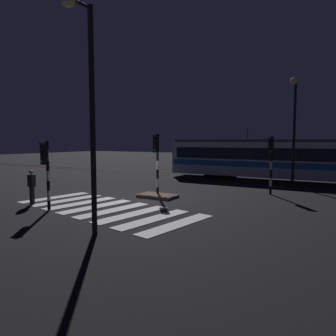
% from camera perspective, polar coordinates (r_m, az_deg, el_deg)
% --- Properties ---
extents(ground_plane, '(120.00, 120.00, 0.00)m').
position_cam_1_polar(ground_plane, '(16.89, -5.18, -5.67)').
color(ground_plane, black).
extents(rail_near, '(80.00, 0.12, 0.03)m').
position_cam_1_polar(rail_near, '(26.13, 8.34, -1.89)').
color(rail_near, '#59595E').
rests_on(rail_near, ground).
extents(rail_far, '(80.00, 0.12, 0.03)m').
position_cam_1_polar(rail_far, '(27.46, 9.45, -1.57)').
color(rail_far, '#59595E').
rests_on(rail_far, ground).
extents(crosswalk_zebra, '(9.83, 5.50, 0.02)m').
position_cam_1_polar(crosswalk_zebra, '(14.72, -11.60, -7.30)').
color(crosswalk_zebra, silver).
rests_on(crosswalk_zebra, ground).
extents(traffic_island, '(2.09, 1.22, 0.18)m').
position_cam_1_polar(traffic_island, '(17.22, -1.94, -5.15)').
color(traffic_island, slate).
rests_on(traffic_island, ground).
extents(traffic_light_median_centre, '(0.36, 0.42, 3.53)m').
position_cam_1_polar(traffic_light_median_centre, '(17.33, -2.10, 2.37)').
color(traffic_light_median_centre, black).
rests_on(traffic_light_median_centre, ground).
extents(traffic_light_kerb_mid_left, '(0.36, 0.42, 3.13)m').
position_cam_1_polar(traffic_light_kerb_mid_left, '(14.74, -21.59, 0.54)').
color(traffic_light_kerb_mid_left, black).
rests_on(traffic_light_kerb_mid_left, ground).
extents(traffic_light_corner_far_right, '(0.36, 0.42, 3.41)m').
position_cam_1_polar(traffic_light_corner_far_right, '(18.80, 18.46, 2.08)').
color(traffic_light_corner_far_right, black).
rests_on(traffic_light_corner_far_right, ground).
extents(street_lamp_trackside_right, '(0.44, 1.21, 7.20)m').
position_cam_1_polar(street_lamp_trackside_right, '(22.48, 22.21, 8.31)').
color(street_lamp_trackside_right, black).
rests_on(street_lamp_trackside_right, ground).
extents(street_lamp_near_kerb, '(0.44, 1.21, 7.42)m').
position_cam_1_polar(street_lamp_near_kerb, '(10.37, -14.81, 13.54)').
color(street_lamp_near_kerb, black).
rests_on(street_lamp_near_kerb, ground).
extents(tram, '(17.98, 2.58, 4.15)m').
position_cam_1_polar(tram, '(25.23, 20.18, 1.58)').
color(tram, silver).
rests_on(tram, ground).
extents(pedestrian_waiting_at_kerb, '(0.36, 0.24, 1.71)m').
position_cam_1_polar(pedestrian_waiting_at_kerb, '(16.63, -23.82, -3.18)').
color(pedestrian_waiting_at_kerb, black).
rests_on(pedestrian_waiting_at_kerb, ground).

